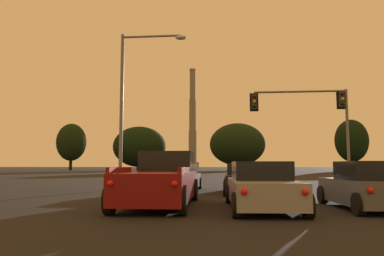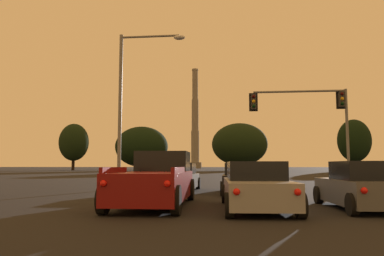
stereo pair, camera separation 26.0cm
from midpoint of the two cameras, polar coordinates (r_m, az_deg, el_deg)
sedan_center_lane_front at (r=18.16m, az=8.06°, el=-7.69°), size 2.00×4.71×1.43m
pickup_truck_left_lane_second at (r=12.61m, az=-4.83°, el=-8.01°), size 2.28×5.54×1.82m
hatchback_right_lane_second at (r=12.50m, az=25.05°, el=-8.15°), size 2.06×4.17×1.44m
sedan_left_lane_front at (r=19.37m, az=-1.75°, el=-7.62°), size 1.99×4.71×1.43m
sedan_center_lane_second at (r=11.56m, az=10.35°, el=-8.82°), size 2.18×4.78×1.43m
traffic_light_overhead_right at (r=25.90m, az=18.31°, el=2.44°), size 6.47×0.50×6.30m
street_lamp at (r=21.26m, az=-8.96°, el=5.42°), size 3.76×0.36×8.72m
smokestack at (r=163.05m, az=0.52°, el=-0.12°), size 5.52×5.52×43.84m
treeline_left_mid at (r=100.40m, az=23.55°, el=-1.78°), size 8.04×7.23×12.64m
treeline_far_left at (r=94.18m, az=7.34°, el=-2.49°), size 13.86×12.47×11.85m
treeline_right_mid at (r=94.39m, az=-7.61°, el=-2.85°), size 13.18×11.86×11.01m
treeline_center_left at (r=106.58m, az=-17.50°, el=-2.09°), size 8.02×7.22×12.64m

